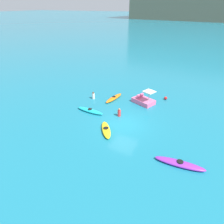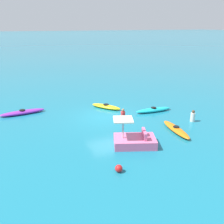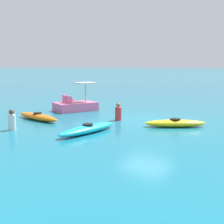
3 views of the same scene
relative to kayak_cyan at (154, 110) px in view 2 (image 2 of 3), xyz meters
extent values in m
plane|color=#19728C|center=(4.10, -0.52, -0.16)|extent=(600.00, 600.00, 0.00)
ellipsoid|color=#19B7C6|center=(0.00, 0.00, 0.00)|extent=(3.17, 0.89, 0.32)
cylinder|color=black|center=(0.00, 0.00, 0.18)|extent=(0.46, 0.46, 0.05)
ellipsoid|color=purple|center=(9.74, -3.88, 0.00)|extent=(3.50, 0.89, 0.32)
cylinder|color=black|center=(9.74, -3.88, 0.18)|extent=(0.47, 0.47, 0.05)
ellipsoid|color=yellow|center=(3.16, -2.42, 0.00)|extent=(2.14, 2.61, 0.32)
cylinder|color=black|center=(3.16, -2.42, 0.18)|extent=(0.63, 0.63, 0.05)
ellipsoid|color=orange|center=(0.89, 3.94, 0.00)|extent=(1.09, 3.16, 0.32)
cylinder|color=black|center=(0.89, 3.94, 0.18)|extent=(0.46, 0.46, 0.05)
cube|color=pink|center=(4.36, 4.49, 0.09)|extent=(2.79, 2.31, 0.50)
cube|color=pink|center=(3.97, 4.98, 0.56)|extent=(0.32, 0.47, 0.44)
cube|color=pink|center=(3.74, 4.42, 0.56)|extent=(0.32, 0.47, 0.44)
cylinder|color=#B2B2B7|center=(5.01, 4.22, 0.89)|extent=(0.08, 0.08, 1.10)
cube|color=silver|center=(5.01, 4.22, 1.48)|extent=(1.44, 1.44, 0.08)
sphere|color=red|center=(6.43, 6.55, 0.02)|extent=(0.37, 0.37, 0.37)
cylinder|color=silver|center=(-1.37, 2.99, 0.16)|extent=(0.41, 0.41, 0.65)
sphere|color=brown|center=(-1.37, 2.99, 0.61)|extent=(0.22, 0.22, 0.22)
cylinder|color=red|center=(3.10, 0.56, 0.16)|extent=(0.32, 0.32, 0.65)
sphere|color=#8C6647|center=(3.10, 0.56, 0.61)|extent=(0.22, 0.22, 0.22)
camera|label=1|loc=(9.98, -15.14, 9.77)|focal=31.37mm
camera|label=2|loc=(11.01, 15.59, 6.50)|focal=39.21mm
camera|label=3|loc=(-9.29, -7.56, 2.53)|focal=48.48mm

